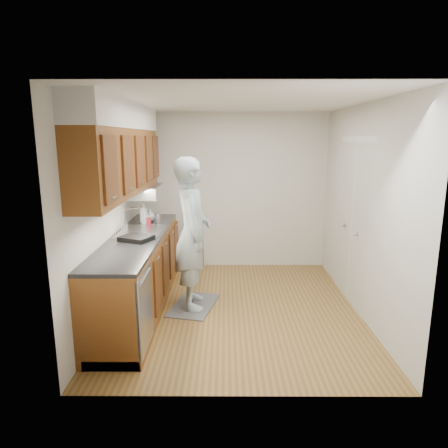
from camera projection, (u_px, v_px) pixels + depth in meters
name	position (u px, v px, depth m)	size (l,w,h in m)	color
floor	(236.00, 308.00, 5.02)	(3.50, 3.50, 0.00)	olive
ceiling	(237.00, 101.00, 4.49)	(3.50, 3.50, 0.00)	white
wall_left	(111.00, 210.00, 4.76)	(0.02, 3.50, 2.50)	beige
wall_right	(362.00, 211.00, 4.75)	(0.02, 3.50, 2.50)	beige
wall_back	(233.00, 191.00, 6.47)	(3.00, 0.02, 2.50)	beige
counter	(139.00, 271.00, 4.92)	(0.64, 2.80, 1.30)	brown
upper_cabinets	(123.00, 151.00, 4.66)	(0.47, 2.80, 1.21)	brown
closet_door	(352.00, 224.00, 5.09)	(0.02, 1.22, 2.05)	silver
floor_mat	(194.00, 305.00, 5.09)	(0.49, 0.83, 0.02)	slate
person	(192.00, 224.00, 4.87)	(0.75, 0.50, 2.12)	#9BB2BD
soap_bottle_a	(144.00, 212.00, 5.51)	(0.12, 0.12, 0.30)	silver
soap_bottle_b	(145.00, 218.00, 5.45)	(0.08, 0.08, 0.17)	silver
soap_bottle_c	(150.00, 215.00, 5.65)	(0.14, 0.14, 0.18)	silver
soda_can	(149.00, 222.00, 5.34)	(0.06, 0.06, 0.12)	#B01E31
steel_can	(158.00, 218.00, 5.57)	(0.07, 0.07, 0.13)	#A5A5AA
dish_rack	(136.00, 238.00, 4.60)	(0.34, 0.28, 0.05)	black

